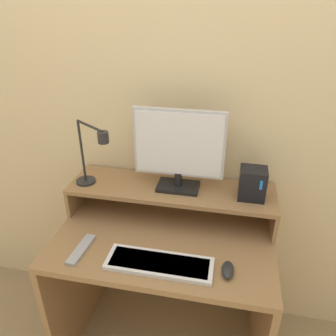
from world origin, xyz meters
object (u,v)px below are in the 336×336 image
object	(u,v)px
mouse	(228,270)
remote_control	(81,249)
keyboard	(159,263)
monitor	(179,149)
desk_lamp	(92,156)
router_dock	(252,183)

from	to	relation	value
mouse	remote_control	xyz separation A→B (m)	(-0.64, 0.00, -0.01)
keyboard	mouse	size ratio (longest dim) A/B	4.52
monitor	keyboard	distance (m)	0.52
mouse	desk_lamp	bearing A→B (deg)	157.90
monitor	remote_control	world-z (taller)	monitor
keyboard	remote_control	xyz separation A→B (m)	(-0.36, 0.02, -0.00)
desk_lamp	keyboard	xyz separation A→B (m)	(0.39, -0.29, -0.33)
desk_lamp	router_dock	xyz separation A→B (m)	(0.75, 0.07, -0.10)
keyboard	mouse	xyz separation A→B (m)	(0.28, 0.01, 0.01)
desk_lamp	router_dock	distance (m)	0.76
monitor	keyboard	xyz separation A→B (m)	(-0.01, -0.37, -0.36)
keyboard	mouse	bearing A→B (deg)	2.82
monitor	router_dock	xyz separation A→B (m)	(0.35, -0.01, -0.14)
router_dock	remote_control	size ratio (longest dim) A/B	0.76
keyboard	remote_control	world-z (taller)	keyboard
mouse	router_dock	bearing A→B (deg)	76.90
keyboard	mouse	distance (m)	0.28
desk_lamp	remote_control	world-z (taller)	desk_lamp
monitor	remote_control	bearing A→B (deg)	-136.45
monitor	mouse	world-z (taller)	monitor
keyboard	remote_control	bearing A→B (deg)	177.33
router_dock	mouse	world-z (taller)	router_dock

